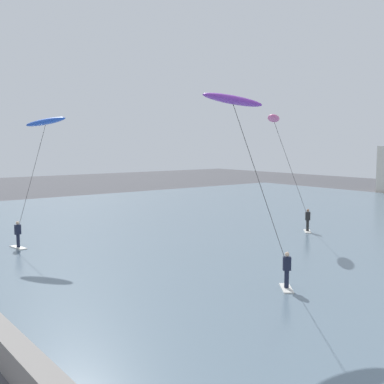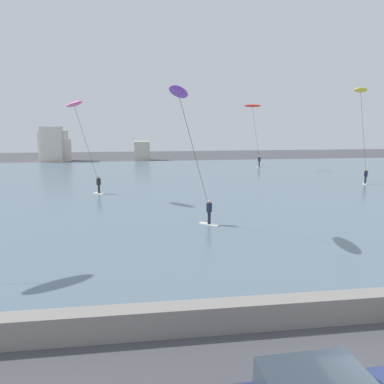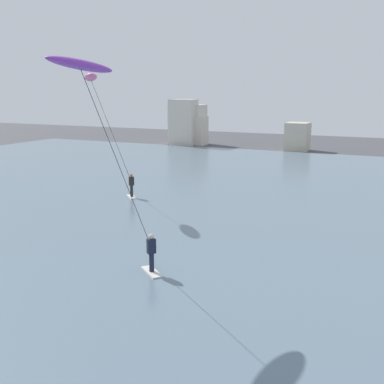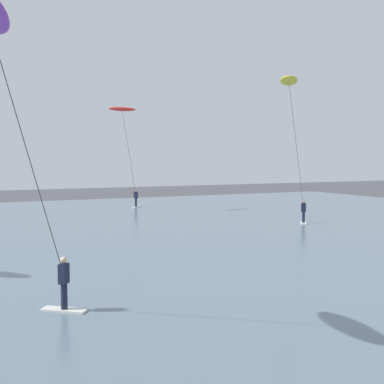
% 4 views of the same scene
% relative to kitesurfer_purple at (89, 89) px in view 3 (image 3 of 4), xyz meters
% --- Properties ---
extents(water_bay, '(84.00, 52.00, 0.10)m').
position_rel_kitesurfer_purple_xyz_m(water_bay, '(2.98, 16.09, -7.41)').
color(water_bay, slate).
rests_on(water_bay, ground).
extents(far_shore_buildings, '(19.02, 4.27, 6.06)m').
position_rel_kitesurfer_purple_xyz_m(far_shore_buildings, '(-15.68, 44.61, -5.00)').
color(far_shore_buildings, beige).
rests_on(far_shore_buildings, ground).
extents(kitesurfer_purple, '(3.62, 3.50, 8.63)m').
position_rel_kitesurfer_purple_xyz_m(kitesurfer_purple, '(0.00, 0.00, 0.00)').
color(kitesurfer_purple, silver).
rests_on(kitesurfer_purple, water_bay).
extents(kitesurfer_pink, '(3.09, 4.09, 8.44)m').
position_rel_kitesurfer_purple_xyz_m(kitesurfer_pink, '(-7.70, 11.00, -0.42)').
color(kitesurfer_pink, silver).
rests_on(kitesurfer_pink, water_bay).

